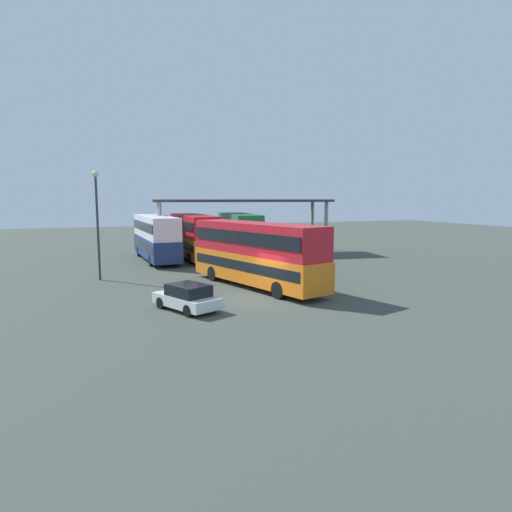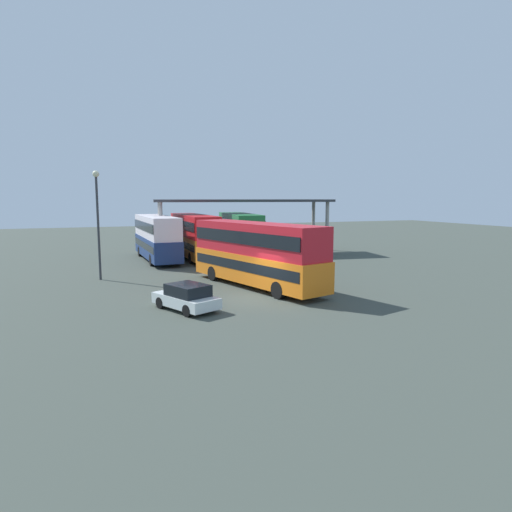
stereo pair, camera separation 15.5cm
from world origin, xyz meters
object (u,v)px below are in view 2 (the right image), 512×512
at_px(double_decker_far_right, 240,233).
at_px(lamppost_tall, 98,211).
at_px(double_decker_mid_row, 194,235).
at_px(double_decker_near_canopy, 157,236).
at_px(parked_hatchback, 186,297).
at_px(double_decker_main, 256,252).

distance_m(double_decker_far_right, lamppost_tall, 16.11).
bearing_deg(double_decker_mid_row, double_decker_near_canopy, 90.19).
relative_size(parked_hatchback, double_decker_mid_row, 0.38).
bearing_deg(double_decker_far_right, lamppost_tall, 129.72).
distance_m(double_decker_main, lamppost_tall, 11.44).
relative_size(parked_hatchback, double_decker_far_right, 0.39).
height_order(parked_hatchback, double_decker_near_canopy, double_decker_near_canopy).
xyz_separation_m(double_decker_main, double_decker_near_canopy, (-4.11, 14.74, -0.03)).
relative_size(double_decker_far_right, lamppost_tall, 1.39).
height_order(double_decker_main, lamppost_tall, lamppost_tall).
xyz_separation_m(double_decker_main, parked_hatchback, (-5.44, -4.36, -1.59)).
xyz_separation_m(parked_hatchback, double_decker_near_canopy, (1.32, 19.09, 1.56)).
distance_m(double_decker_near_canopy, double_decker_mid_row, 3.48).
bearing_deg(double_decker_mid_row, double_decker_far_right, -87.97).
xyz_separation_m(double_decker_near_canopy, double_decker_far_right, (8.10, 0.21, 0.05)).
distance_m(parked_hatchback, double_decker_near_canopy, 19.20).
bearing_deg(parked_hatchback, lamppost_tall, -4.15).
bearing_deg(lamppost_tall, double_decker_mid_row, 44.76).
relative_size(double_decker_mid_row, lamppost_tall, 1.45).
distance_m(parked_hatchback, double_decker_far_right, 21.54).
bearing_deg(double_decker_mid_row, parked_hatchback, 165.64).
bearing_deg(double_decker_main, parked_hatchback, 112.63).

